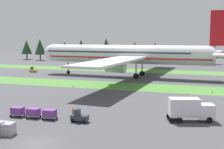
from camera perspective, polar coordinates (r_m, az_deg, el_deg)
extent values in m
plane|color=#47474C|center=(38.67, -13.94, -12.47)|extent=(400.00, 400.00, 0.00)
cube|color=#4C8438|center=(79.48, 3.63, -2.26)|extent=(320.00, 12.91, 0.01)
cube|color=#4C8438|center=(116.14, 8.34, 0.61)|extent=(320.00, 12.91, 0.01)
cylinder|color=silver|center=(98.56, 2.74, 3.85)|extent=(55.47, 8.39, 6.02)
sphere|color=silver|center=(110.24, -11.09, 4.06)|extent=(5.90, 5.90, 5.90)
cube|color=red|center=(98.62, 2.73, 3.24)|extent=(54.13, 8.46, 0.36)
cube|color=#283342|center=(99.61, 0.89, 4.32)|extent=(48.74, 8.16, 0.44)
cube|color=silver|center=(77.19, 0.18, 2.54)|extent=(10.35, 37.41, 0.54)
cylinder|color=#A3A3A8|center=(83.01, 0.67, 1.48)|extent=(5.53, 3.54, 3.31)
cube|color=silver|center=(118.43, 7.52, 4.03)|extent=(10.35, 37.41, 0.54)
cylinder|color=#A3A3A8|center=(113.47, 6.21, 2.92)|extent=(5.53, 3.54, 3.31)
cube|color=silver|center=(85.20, 20.24, 3.55)|extent=(5.48, 13.68, 0.38)
cube|color=silver|center=(102.27, 20.33, 4.04)|extent=(5.48, 13.68, 0.38)
cube|color=red|center=(93.67, 20.48, 8.23)|extent=(7.91, 0.99, 10.24)
cylinder|color=#A3A3A8|center=(107.44, -8.29, 1.99)|extent=(0.44, 0.44, 5.87)
cylinder|color=black|center=(107.73, -8.26, 0.43)|extent=(1.22, 0.47, 1.20)
cylinder|color=#A3A3A8|center=(94.12, 4.57, 1.42)|extent=(0.44, 0.44, 5.62)
cylinder|color=black|center=(94.43, 4.56, -0.28)|extent=(1.72, 0.67, 1.70)
cylinder|color=#A3A3A8|center=(101.05, 5.71, 1.79)|extent=(0.44, 0.44, 5.62)
cylinder|color=black|center=(101.34, 5.69, 0.20)|extent=(1.72, 0.67, 1.70)
cube|color=#2D333D|center=(46.47, -6.11, -8.10)|extent=(2.63, 1.35, 0.77)
cube|color=#283342|center=(46.41, -6.57, -7.06)|extent=(0.72, 1.11, 0.90)
cylinder|color=black|center=(46.72, -4.80, -8.49)|extent=(0.60, 0.21, 0.60)
cylinder|color=black|center=(45.74, -5.32, -8.84)|extent=(0.60, 0.21, 0.60)
cylinder|color=black|center=(47.40, -6.87, -8.29)|extent=(0.60, 0.21, 0.60)
cylinder|color=black|center=(46.44, -7.42, -8.62)|extent=(0.60, 0.21, 0.60)
cube|color=#A3A3A8|center=(48.71, -11.69, -7.85)|extent=(2.23, 1.55, 0.10)
cube|color=#70388E|center=(48.57, -11.71, -7.16)|extent=(1.96, 1.36, 1.10)
cylinder|color=black|center=(48.97, -10.42, -7.98)|extent=(0.40, 0.13, 0.40)
cylinder|color=black|center=(47.79, -11.19, -8.37)|extent=(0.40, 0.13, 0.40)
cylinder|color=black|center=(49.74, -12.15, -7.79)|extent=(0.40, 0.13, 0.40)
cylinder|color=black|center=(48.58, -12.95, -8.16)|extent=(0.40, 0.13, 0.40)
cube|color=#A3A3A8|center=(50.14, -14.62, -7.50)|extent=(2.23, 1.55, 0.10)
cube|color=#70388E|center=(50.00, -14.64, -6.84)|extent=(1.96, 1.36, 1.10)
cylinder|color=black|center=(50.34, -13.38, -7.64)|extent=(0.40, 0.13, 0.40)
cylinder|color=black|center=(49.20, -14.20, -8.01)|extent=(0.40, 0.13, 0.40)
cylinder|color=black|center=(51.19, -15.01, -7.45)|extent=(0.40, 0.13, 0.40)
cylinder|color=black|center=(50.06, -15.85, -7.80)|extent=(0.40, 0.13, 0.40)
cube|color=#A3A3A8|center=(51.69, -17.38, -7.16)|extent=(2.23, 1.55, 0.10)
cube|color=#70388E|center=(51.55, -17.41, -6.51)|extent=(1.96, 1.36, 1.10)
cylinder|color=black|center=(51.83, -16.17, -7.31)|extent=(0.40, 0.13, 0.40)
cylinder|color=black|center=(50.73, -17.03, -7.65)|extent=(0.40, 0.13, 0.40)
cylinder|color=black|center=(52.75, -17.71, -7.11)|extent=(0.40, 0.13, 0.40)
cylinder|color=black|center=(51.66, -18.58, -7.44)|extent=(0.40, 0.13, 0.40)
cube|color=silver|center=(48.53, 17.34, -6.64)|extent=(2.78, 2.85, 2.20)
cube|color=#283342|center=(48.73, 18.56, -6.10)|extent=(0.69, 2.00, 0.97)
cube|color=silver|center=(47.56, 13.47, -6.05)|extent=(4.98, 3.52, 2.80)
cylinder|color=black|center=(49.78, 17.22, -7.60)|extent=(1.01, 0.57, 0.96)
cylinder|color=black|center=(47.93, 17.88, -8.19)|extent=(1.01, 0.57, 0.96)
cylinder|color=black|center=(48.74, 12.12, -7.75)|extent=(1.01, 0.57, 0.96)
cylinder|color=black|center=(46.84, 12.59, -8.37)|extent=(1.01, 0.57, 0.96)
cylinder|color=black|center=(48.54, 10.80, -7.78)|extent=(1.01, 0.57, 0.96)
cylinder|color=black|center=(46.63, 11.22, -8.40)|extent=(1.01, 0.57, 0.96)
cube|color=yellow|center=(115.57, -14.69, 0.76)|extent=(2.65, 1.41, 0.77)
cube|color=#283342|center=(115.71, -14.86, 1.18)|extent=(0.75, 1.12, 0.90)
cylinder|color=black|center=(115.54, -14.16, 0.58)|extent=(0.61, 0.23, 0.60)
cylinder|color=black|center=(114.64, -14.48, 0.53)|extent=(0.61, 0.23, 0.60)
cylinder|color=black|center=(116.58, -14.90, 0.62)|extent=(0.61, 0.23, 0.60)
cylinder|color=black|center=(115.69, -15.21, 0.56)|extent=(0.61, 0.23, 0.60)
cylinder|color=black|center=(49.03, -7.33, -7.63)|extent=(0.18, 0.18, 0.85)
cylinder|color=black|center=(49.23, -7.42, -7.57)|extent=(0.18, 0.18, 0.85)
cylinder|color=orange|center=(48.95, -7.39, -6.77)|extent=(0.36, 0.36, 0.62)
sphere|color=tan|center=(48.84, -7.40, -6.24)|extent=(0.24, 0.24, 0.24)
cylinder|color=orange|center=(48.74, -7.30, -6.86)|extent=(0.10, 0.10, 0.58)
cylinder|color=orange|center=(49.17, -7.47, -6.74)|extent=(0.10, 0.10, 0.58)
cube|color=#A3A3A8|center=(43.37, -19.94, -9.46)|extent=(2.08, 1.70, 1.56)
cube|color=#A3A3A8|center=(42.74, -19.29, -9.65)|extent=(2.19, 1.84, 1.59)
cone|color=orange|center=(73.95, 18.44, -3.13)|extent=(0.44, 0.44, 0.46)
cone|color=orange|center=(79.74, -7.41, -2.10)|extent=(0.44, 0.44, 0.49)
cone|color=orange|center=(72.79, 1.09, -2.87)|extent=(0.44, 0.44, 0.59)
cone|color=orange|center=(69.60, 13.96, -3.54)|extent=(0.44, 0.44, 0.56)
cylinder|color=#4C3823|center=(184.68, -15.78, 3.26)|extent=(0.70, 0.70, 3.24)
cone|color=#1E4223|center=(184.43, -15.84, 5.02)|extent=(6.27, 6.27, 8.12)
cylinder|color=#4C3823|center=(176.57, -13.39, 3.19)|extent=(0.70, 0.70, 3.29)
cone|color=#1E4223|center=(176.29, -13.44, 5.14)|extent=(6.24, 6.24, 8.78)
cylinder|color=#4C3823|center=(170.50, -8.87, 3.20)|extent=(0.70, 0.70, 3.48)
cone|color=#1E4223|center=(170.24, -8.90, 4.95)|extent=(5.88, 5.88, 7.00)
cylinder|color=#4C3823|center=(164.92, -5.83, 3.17)|extent=(0.70, 0.70, 3.80)
cone|color=#1E4223|center=(164.64, -5.86, 5.18)|extent=(6.27, 6.27, 7.74)
cylinder|color=#4C3823|center=(163.85, -1.11, 3.13)|extent=(0.70, 0.70, 3.51)
cone|color=#1E4223|center=(163.55, -1.11, 5.32)|extent=(6.13, 6.13, 8.99)
cylinder|color=#4C3823|center=(157.82, 4.29, 2.85)|extent=(0.70, 0.70, 2.86)
cone|color=#1E4223|center=(157.53, 4.30, 4.80)|extent=(3.99, 3.99, 7.92)
cylinder|color=#4C3823|center=(155.40, 8.08, 2.93)|extent=(0.70, 0.70, 3.90)
cone|color=#1E4223|center=(155.13, 8.11, 4.80)|extent=(4.92, 4.92, 6.26)
cylinder|color=#4C3823|center=(152.73, 13.71, 2.47)|extent=(0.70, 0.70, 2.54)
cone|color=#1E4223|center=(152.44, 13.76, 4.27)|extent=(3.64, 3.64, 7.08)
cylinder|color=#4C3823|center=(152.34, 18.76, 2.40)|extent=(0.70, 0.70, 3.13)
cone|color=#1E4223|center=(152.09, 18.83, 3.98)|extent=(5.79, 5.79, 5.27)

